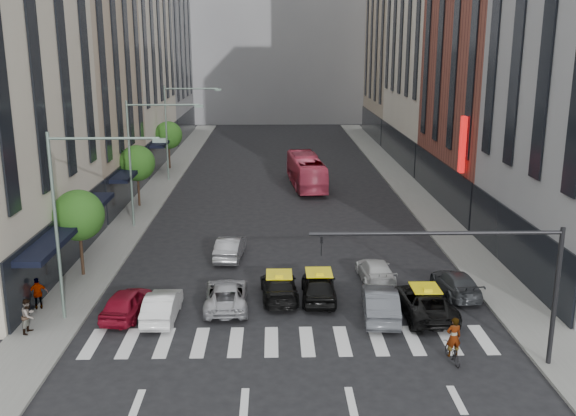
{
  "coord_description": "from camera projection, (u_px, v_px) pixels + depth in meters",
  "views": [
    {
      "loc": [
        -0.87,
        -24.88,
        13.04
      ],
      "look_at": [
        -0.05,
        10.03,
        4.0
      ],
      "focal_mm": 40.0,
      "sensor_mm": 36.0,
      "label": 1
    }
  ],
  "objects": [
    {
      "name": "rider",
      "position": [
        455.0,
        324.0,
        26.59
      ],
      "size": [
        0.69,
        0.5,
        1.75
      ],
      "primitive_type": "imported",
      "rotation": [
        0.0,
        0.0,
        3.27
      ],
      "color": "gray",
      "rests_on": "motorcycle"
    },
    {
      "name": "traffic_signal",
      "position": [
        489.0,
        265.0,
        25.45
      ],
      "size": [
        10.1,
        0.2,
        6.0
      ],
      "color": "black",
      "rests_on": "ground"
    },
    {
      "name": "taxi_right",
      "position": [
        425.0,
        302.0,
        31.42
      ],
      "size": [
        2.52,
        5.15,
        1.41
      ],
      "primitive_type": "imported",
      "rotation": [
        0.0,
        0.0,
        3.18
      ],
      "color": "black",
      "rests_on": "ground"
    },
    {
      "name": "streetlamp_far",
      "position": [
        176.0,
        120.0,
        60.5
      ],
      "size": [
        5.38,
        0.25,
        9.0
      ],
      "color": "gray",
      "rests_on": "sidewalk_left"
    },
    {
      "name": "car_red",
      "position": [
        127.0,
        303.0,
        31.34
      ],
      "size": [
        2.18,
        4.26,
        1.39
      ],
      "primitive_type": "imported",
      "rotation": [
        0.0,
        0.0,
        3.01
      ],
      "color": "maroon",
      "rests_on": "ground"
    },
    {
      "name": "car_grey_mid",
      "position": [
        380.0,
        303.0,
        31.15
      ],
      "size": [
        1.97,
        4.72,
        1.52
      ],
      "primitive_type": "imported",
      "rotation": [
        0.0,
        0.0,
        3.06
      ],
      "color": "#484B51",
      "rests_on": "ground"
    },
    {
      "name": "car_silver",
      "position": [
        226.0,
        295.0,
        32.45
      ],
      "size": [
        2.38,
        4.79,
        1.31
      ],
      "primitive_type": "imported",
      "rotation": [
        0.0,
        0.0,
        3.19
      ],
      "color": "#AFB0B5",
      "rests_on": "ground"
    },
    {
      "name": "taxi_left",
      "position": [
        279.0,
        287.0,
        33.5
      ],
      "size": [
        2.11,
        4.64,
        1.32
      ],
      "primitive_type": "imported",
      "rotation": [
        0.0,
        0.0,
        3.2
      ],
      "color": "black",
      "rests_on": "ground"
    },
    {
      "name": "motorcycle",
      "position": [
        453.0,
        353.0,
        26.91
      ],
      "size": [
        0.73,
        1.61,
        0.81
      ],
      "primitive_type": "imported",
      "rotation": [
        0.0,
        0.0,
        3.27
      ],
      "color": "black",
      "rests_on": "ground"
    },
    {
      "name": "car_grey_curb",
      "position": [
        456.0,
        283.0,
        34.08
      ],
      "size": [
        2.06,
        4.43,
        1.25
      ],
      "primitive_type": "imported",
      "rotation": [
        0.0,
        0.0,
        3.21
      ],
      "color": "#383A3E",
      "rests_on": "ground"
    },
    {
      "name": "car_white_front",
      "position": [
        162.0,
        306.0,
        31.01
      ],
      "size": [
        1.48,
        4.14,
        1.36
      ],
      "primitive_type": "imported",
      "rotation": [
        0.0,
        0.0,
        3.13
      ],
      "color": "silver",
      "rests_on": "ground"
    },
    {
      "name": "sidewalk_left",
      "position": [
        152.0,
        195.0,
        56.12
      ],
      "size": [
        3.0,
        96.0,
        0.15
      ],
      "primitive_type": "cube",
      "color": "slate",
      "rests_on": "ground"
    },
    {
      "name": "car_row2_right",
      "position": [
        375.0,
        271.0,
        35.95
      ],
      "size": [
        1.93,
        4.38,
        1.25
      ],
      "primitive_type": "imported",
      "rotation": [
        0.0,
        0.0,
        3.18
      ],
      "color": "silver",
      "rests_on": "ground"
    },
    {
      "name": "ground",
      "position": [
        295.0,
        357.0,
        27.37
      ],
      "size": [
        160.0,
        160.0,
        0.0
      ],
      "primitive_type": "plane",
      "color": "black",
      "rests_on": "ground"
    },
    {
      "name": "pedestrian_far",
      "position": [
        38.0,
        293.0,
        31.81
      ],
      "size": [
        1.03,
        0.75,
        1.62
      ],
      "primitive_type": "imported",
      "rotation": [
        0.0,
        0.0,
        3.56
      ],
      "color": "gray",
      "rests_on": "sidewalk_left"
    },
    {
      "name": "pedestrian_near",
      "position": [
        28.0,
        316.0,
        29.18
      ],
      "size": [
        0.73,
        0.88,
        1.64
      ],
      "primitive_type": "imported",
      "rotation": [
        0.0,
        0.0,
        1.42
      ],
      "color": "gray",
      "rests_on": "sidewalk_left"
    },
    {
      "name": "building_left_d",
      "position": [
        153.0,
        27.0,
        86.13
      ],
      "size": [
        8.0,
        18.0,
        30.0
      ],
      "primitive_type": "cube",
      "color": "gray",
      "rests_on": "ground"
    },
    {
      "name": "building_right_d",
      "position": [
        404.0,
        35.0,
        87.15
      ],
      "size": [
        8.0,
        18.0,
        28.0
      ],
      "primitive_type": "cube",
      "color": "tan",
      "rests_on": "ground"
    },
    {
      "name": "tree_near",
      "position": [
        78.0,
        215.0,
        35.86
      ],
      "size": [
        2.88,
        2.88,
        4.95
      ],
      "color": "black",
      "rests_on": "sidewalk_left"
    },
    {
      "name": "car_row2_left",
      "position": [
        230.0,
        247.0,
        39.77
      ],
      "size": [
        1.86,
        4.36,
        1.4
      ],
      "primitive_type": "imported",
      "rotation": [
        0.0,
        0.0,
        3.05
      ],
      "color": "gray",
      "rests_on": "ground"
    },
    {
      "name": "liberty_sign",
      "position": [
        463.0,
        145.0,
        45.5
      ],
      "size": [
        0.3,
        0.7,
        4.0
      ],
      "color": "red",
      "rests_on": "ground"
    },
    {
      "name": "building_right_b",
      "position": [
        499.0,
        43.0,
        50.62
      ],
      "size": [
        8.0,
        18.0,
        26.0
      ],
      "primitive_type": "cube",
      "color": "brown",
      "rests_on": "ground"
    },
    {
      "name": "building_left_b",
      "position": [
        70.0,
        56.0,
        51.08
      ],
      "size": [
        8.0,
        16.0,
        24.0
      ],
      "primitive_type": "cube",
      "color": "tan",
      "rests_on": "ground"
    },
    {
      "name": "streetlamp_near",
      "position": [
        75.0,
        202.0,
        29.53
      ],
      "size": [
        5.38,
        0.25,
        9.0
      ],
      "color": "gray",
      "rests_on": "sidewalk_left"
    },
    {
      "name": "tree_far",
      "position": [
        168.0,
        135.0,
        66.83
      ],
      "size": [
        2.88,
        2.88,
        4.95
      ],
      "color": "black",
      "rests_on": "sidewalk_left"
    },
    {
      "name": "streetlamp_mid",
      "position": [
        143.0,
        147.0,
        45.02
      ],
      "size": [
        5.38,
        0.25,
        9.0
      ],
      "color": "gray",
      "rests_on": "sidewalk_left"
    },
    {
      "name": "taxi_center",
      "position": [
        319.0,
        286.0,
        33.31
      ],
      "size": [
        1.89,
        4.43,
        1.49
      ],
      "primitive_type": "imported",
      "rotation": [
        0.0,
        0.0,
        3.11
      ],
      "color": "black",
      "rests_on": "ground"
    },
    {
      "name": "bus",
      "position": [
        306.0,
        171.0,
        59.27
      ],
      "size": [
        3.36,
        10.73,
        2.94
      ],
      "primitive_type": "imported",
      "rotation": [
        0.0,
        0.0,
        3.23
      ],
      "color": "#C53A55",
      "rests_on": "ground"
    },
    {
      "name": "building_far",
      "position": [
        278.0,
        11.0,
        105.12
      ],
      "size": [
        30.0,
        10.0,
        36.0
      ],
      "primitive_type": "cube",
      "color": "gray",
      "rests_on": "ground"
    },
    {
      "name": "tree_mid",
      "position": [
        137.0,
        163.0,
        51.35
      ],
      "size": [
        2.88,
        2.88,
        4.95
      ],
      "color": "black",
      "rests_on": "sidewalk_left"
    },
    {
      "name": "sidewalk_right",
      "position": [
        413.0,
        194.0,
        56.64
      ],
      "size": [
        3.0,
        96.0,
        0.15
      ],
      "primitive_type": "cube",
      "color": "slate",
      "rests_on": "ground"
    }
  ]
}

